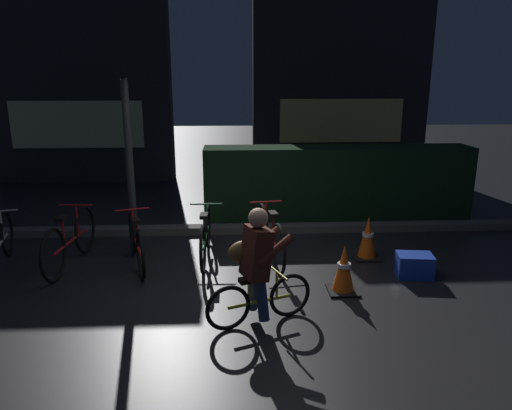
{
  "coord_description": "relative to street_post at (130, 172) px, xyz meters",
  "views": [
    {
      "loc": [
        -0.09,
        -5.23,
        2.48
      ],
      "look_at": [
        0.2,
        0.6,
        0.9
      ],
      "focal_mm": 33.21,
      "sensor_mm": 36.0,
      "label": 1
    }
  ],
  "objects": [
    {
      "name": "parked_bike_center_right",
      "position": [
        1.01,
        -0.16,
        -0.89
      ],
      "size": [
        0.46,
        1.61,
        0.74
      ],
      "rotation": [
        0.0,
        0.0,
        1.55
      ],
      "color": "black",
      "rests_on": "ground"
    },
    {
      "name": "parked_bike_left_mid",
      "position": [
        -0.8,
        -0.3,
        -0.87
      ],
      "size": [
        0.46,
        1.71,
        0.79
      ],
      "rotation": [
        0.0,
        0.0,
        1.49
      ],
      "color": "black",
      "rests_on": "ground"
    },
    {
      "name": "parked_bike_center_left",
      "position": [
        0.09,
        -0.33,
        -0.89
      ],
      "size": [
        0.56,
        1.53,
        0.73
      ],
      "rotation": [
        0.0,
        0.0,
        1.87
      ],
      "color": "black",
      "rests_on": "ground"
    },
    {
      "name": "cyclist",
      "position": [
        1.63,
        -1.97,
        -0.6
      ],
      "size": [
        1.12,
        0.53,
        1.25
      ],
      "rotation": [
        0.0,
        0.0,
        0.38
      ],
      "color": "black",
      "rests_on": "ground"
    },
    {
      "name": "street_post",
      "position": [
        0.0,
        0.0,
        0.0
      ],
      "size": [
        0.1,
        0.1,
        2.46
      ],
      "primitive_type": "cylinder",
      "color": "#2D2D33",
      "rests_on": "ground"
    },
    {
      "name": "traffic_cone_near",
      "position": [
        2.7,
        -1.3,
        -0.94
      ],
      "size": [
        0.36,
        0.36,
        0.59
      ],
      "color": "black",
      "rests_on": "ground"
    },
    {
      "name": "sidewalk_curb",
      "position": [
        1.49,
        1.0,
        -1.17
      ],
      "size": [
        12.0,
        0.24,
        0.12
      ],
      "primitive_type": "cube",
      "color": "#56544F",
      "rests_on": "ground"
    },
    {
      "name": "blue_crate",
      "position": [
        3.71,
        -0.9,
        -1.08
      ],
      "size": [
        0.48,
        0.37,
        0.3
      ],
      "primitive_type": "cube",
      "rotation": [
        0.0,
        0.0,
        -0.13
      ],
      "color": "#193DB7",
      "rests_on": "ground"
    },
    {
      "name": "parked_bike_right_mid",
      "position": [
        1.91,
        -0.22,
        -0.87
      ],
      "size": [
        0.46,
        1.68,
        0.78
      ],
      "rotation": [
        0.0,
        0.0,
        1.72
      ],
      "color": "black",
      "rests_on": "ground"
    },
    {
      "name": "traffic_cone_far",
      "position": [
        3.28,
        -0.24,
        -0.93
      ],
      "size": [
        0.36,
        0.36,
        0.62
      ],
      "color": "black",
      "rests_on": "ground"
    },
    {
      "name": "storefront_left",
      "position": [
        -2.25,
        5.3,
        1.04
      ],
      "size": [
        4.41,
        0.54,
        4.56
      ],
      "color": "#262328",
      "rests_on": "ground"
    },
    {
      "name": "ground_plane",
      "position": [
        1.49,
        -1.2,
        -1.23
      ],
      "size": [
        40.0,
        40.0,
        0.0
      ],
      "primitive_type": "plane",
      "color": "black"
    },
    {
      "name": "hedge_row",
      "position": [
        3.29,
        1.9,
        -0.59
      ],
      "size": [
        4.8,
        0.7,
        1.28
      ],
      "primitive_type": "cube",
      "color": "black",
      "rests_on": "ground"
    },
    {
      "name": "storefront_right",
      "position": [
        4.2,
        6.0,
        0.98
      ],
      "size": [
        4.51,
        0.54,
        4.44
      ],
      "color": "#262328",
      "rests_on": "ground"
    }
  ]
}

